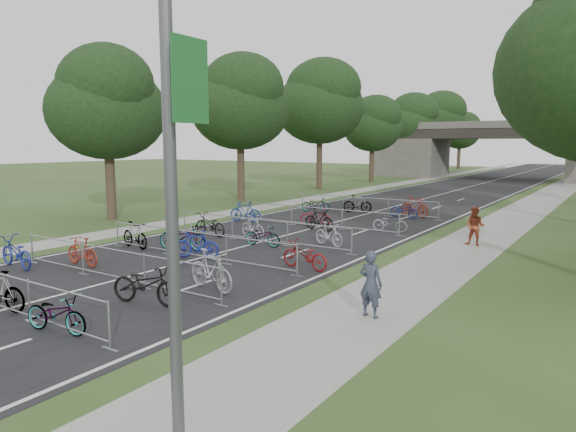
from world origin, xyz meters
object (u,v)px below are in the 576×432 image
Objects in this scene: overpass_bridge at (501,150)px; pedestrian_a at (371,284)px; lamppost at (171,151)px; pedestrian_b at (475,226)px.

overpass_bridge reaches higher than pedestrian_a.
pedestrian_b is (-0.15, 17.58, -3.43)m from lamppost.
pedestrian_a reaches higher than pedestrian_b.
pedestrian_a is at bearing 89.96° from lamppost.
pedestrian_b is at bearing -84.72° from pedestrian_a.
pedestrian_b is (8.19, -45.42, -2.68)m from overpass_bridge.
pedestrian_a is at bearing -84.31° from pedestrian_b.
overpass_bridge reaches higher than pedestrian_b.
lamppost is 4.77× the size of pedestrian_a.
lamppost is 7.46m from pedestrian_a.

